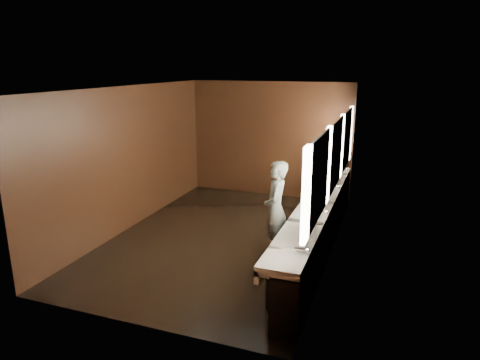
{
  "coord_description": "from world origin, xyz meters",
  "views": [
    {
      "loc": [
        2.84,
        -7.03,
        3.2
      ],
      "look_at": [
        0.31,
        0.0,
        1.16
      ],
      "focal_mm": 32.0,
      "sensor_mm": 36.0,
      "label": 1
    }
  ],
  "objects": [
    {
      "name": "mirror_band",
      "position": [
        1.98,
        -0.0,
        1.75
      ],
      "size": [
        0.06,
        5.03,
        1.15
      ],
      "color": "white",
      "rests_on": "wall_right"
    },
    {
      "name": "person",
      "position": [
        1.09,
        -0.39,
        0.83
      ],
      "size": [
        0.49,
        0.66,
        1.66
      ],
      "primitive_type": "imported",
      "rotation": [
        0.0,
        0.0,
        -1.4
      ],
      "color": "#99CDE5",
      "rests_on": "floor"
    },
    {
      "name": "wall_right",
      "position": [
        2.0,
        0.0,
        1.4
      ],
      "size": [
        0.02,
        6.0,
        2.8
      ],
      "primitive_type": "cube",
      "color": "black",
      "rests_on": "floor"
    },
    {
      "name": "wall_front",
      "position": [
        0.0,
        -3.0,
        1.4
      ],
      "size": [
        4.0,
        0.02,
        2.8
      ],
      "primitive_type": "cube",
      "color": "black",
      "rests_on": "floor"
    },
    {
      "name": "ceiling",
      "position": [
        0.0,
        0.0,
        2.8
      ],
      "size": [
        4.0,
        6.0,
        0.02
      ],
      "primitive_type": "cube",
      "color": "#2D2D2B",
      "rests_on": "wall_back"
    },
    {
      "name": "floor",
      "position": [
        0.0,
        0.0,
        0.0
      ],
      "size": [
        6.0,
        6.0,
        0.0
      ],
      "primitive_type": "plane",
      "color": "black",
      "rests_on": "ground"
    },
    {
      "name": "wall_back",
      "position": [
        0.0,
        3.0,
        1.4
      ],
      "size": [
        4.0,
        0.02,
        2.8
      ],
      "primitive_type": "cube",
      "color": "black",
      "rests_on": "floor"
    },
    {
      "name": "trash_bin",
      "position": [
        1.58,
        -2.01,
        0.26
      ],
      "size": [
        0.34,
        0.34,
        0.53
      ],
      "primitive_type": "cylinder",
      "rotation": [
        0.0,
        0.0,
        0.0
      ],
      "color": "black",
      "rests_on": "floor"
    },
    {
      "name": "wall_left",
      "position": [
        -2.0,
        0.0,
        1.4
      ],
      "size": [
        0.02,
        6.0,
        2.8
      ],
      "primitive_type": "cube",
      "color": "black",
      "rests_on": "floor"
    },
    {
      "name": "sink_counter",
      "position": [
        1.79,
        0.0,
        0.5
      ],
      "size": [
        0.55,
        5.4,
        1.01
      ],
      "color": "black",
      "rests_on": "floor"
    }
  ]
}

